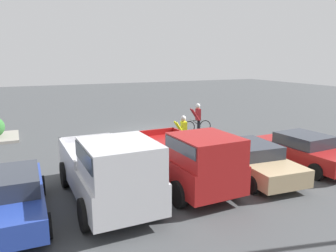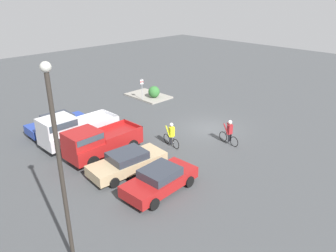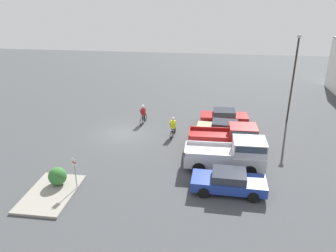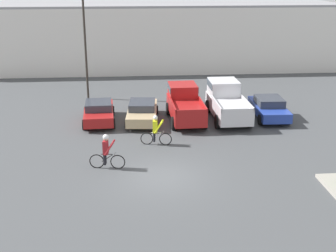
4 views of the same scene
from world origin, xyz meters
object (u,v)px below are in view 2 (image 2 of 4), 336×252
object	(u,v)px
sedan_1	(128,162)
lamppost	(59,160)
pickup_truck_0	(98,142)
cyclist_1	(229,132)
pickup_truck_1	(73,129)
sedan_2	(58,123)
fire_lane_sign	(142,88)
shrub	(154,92)
cyclist_0	(171,134)
sedan_0	(160,180)

from	to	relation	value
sedan_1	lamppost	xyz separation A→B (m)	(-3.97, 5.91, 3.98)
pickup_truck_0	cyclist_1	xyz separation A→B (m)	(-4.77, -7.59, -0.17)
pickup_truck_1	sedan_2	size ratio (longest dim) A/B	1.19
sedan_1	cyclist_1	world-z (taller)	cyclist_1
sedan_2	fire_lane_sign	world-z (taller)	fire_lane_sign
sedan_2	shrub	size ratio (longest dim) A/B	4.01
cyclist_0	fire_lane_sign	bearing A→B (deg)	-29.28
pickup_truck_0	cyclist_0	bearing A→B (deg)	-115.66
fire_lane_sign	pickup_truck_0	bearing A→B (deg)	125.28
cyclist_1	pickup_truck_1	bearing A→B (deg)	45.76
pickup_truck_1	shrub	size ratio (longest dim) A/B	4.78
pickup_truck_1	cyclist_1	world-z (taller)	pickup_truck_1
sedan_2	sedan_1	bearing A→B (deg)	-179.77
pickup_truck_0	shrub	bearing A→B (deg)	-59.12
sedan_0	cyclist_1	world-z (taller)	cyclist_1
sedan_0	pickup_truck_1	bearing A→B (deg)	2.33
sedan_2	cyclist_0	size ratio (longest dim) A/B	2.58
pickup_truck_0	pickup_truck_1	world-z (taller)	pickup_truck_1
sedan_0	pickup_truck_0	size ratio (longest dim) A/B	0.86
sedan_0	pickup_truck_0	bearing A→B (deg)	1.52
lamppost	pickup_truck_0	bearing A→B (deg)	-40.41
pickup_truck_0	fire_lane_sign	distance (m)	11.58
cyclist_1	fire_lane_sign	distance (m)	11.62
sedan_0	cyclist_1	size ratio (longest dim) A/B	2.42
sedan_1	pickup_truck_0	size ratio (longest dim) A/B	0.94
cyclist_1	shrub	world-z (taller)	cyclist_1
sedan_2	cyclist_1	world-z (taller)	cyclist_1
pickup_truck_0	fire_lane_sign	size ratio (longest dim) A/B	2.27
sedan_2	fire_lane_sign	xyz separation A→B (m)	(1.07, -9.33, 0.66)
lamppost	shrub	bearing A→B (deg)	-51.38
sedan_0	pickup_truck_0	world-z (taller)	pickup_truck_0
sedan_0	shrub	distance (m)	16.05
cyclist_0	sedan_0	bearing A→B (deg)	128.31
cyclist_0	fire_lane_sign	xyz separation A→B (m)	(8.84, -4.96, 0.49)
sedan_0	sedan_1	size ratio (longest dim) A/B	0.91
lamppost	fire_lane_sign	bearing A→B (deg)	-48.51
fire_lane_sign	shrub	xyz separation A→B (m)	(-0.24, -1.33, -0.65)
pickup_truck_1	shrub	xyz separation A→B (m)	(3.64, -10.97, -0.47)
shrub	sedan_0	bearing A→B (deg)	138.55
pickup_truck_0	fire_lane_sign	bearing A→B (deg)	-54.72
sedan_0	cyclist_0	xyz separation A→B (m)	(3.43, -4.34, 0.18)
pickup_truck_0	shrub	distance (m)	12.56
pickup_truck_0	lamppost	xyz separation A→B (m)	(-6.76, 5.76, 3.55)
cyclist_0	fire_lane_sign	distance (m)	10.15
cyclist_1	sedan_0	bearing A→B (deg)	96.24
sedan_0	pickup_truck_1	distance (m)	8.41
lamppost	shrub	distance (m)	21.52
cyclist_1	lamppost	distance (m)	14.00
pickup_truck_1	cyclist_0	bearing A→B (deg)	-136.65
pickup_truck_1	sedan_2	world-z (taller)	pickup_truck_1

